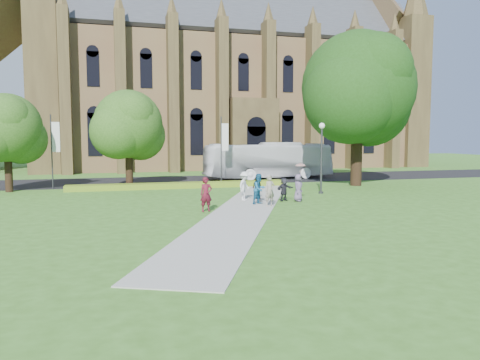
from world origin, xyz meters
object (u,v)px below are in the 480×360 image
object	(u,v)px
large_tree	(358,88)
pedestrian_0	(206,194)
streetlamp	(322,149)
tour_coach	(269,161)

from	to	relation	value
large_tree	pedestrian_0	bearing A→B (deg)	-145.52
large_tree	streetlamp	bearing A→B (deg)	-140.71
streetlamp	large_tree	xyz separation A→B (m)	(5.50, 4.50, 5.07)
tour_coach	pedestrian_0	distance (m)	21.68
large_tree	tour_coach	size ratio (longest dim) A/B	1.00
tour_coach	pedestrian_0	bearing A→B (deg)	146.78
large_tree	tour_coach	bearing A→B (deg)	121.32
pedestrian_0	large_tree	bearing A→B (deg)	27.67
large_tree	pedestrian_0	xyz separation A→B (m)	(-15.51, -10.65, -7.36)
large_tree	pedestrian_0	world-z (taller)	large_tree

